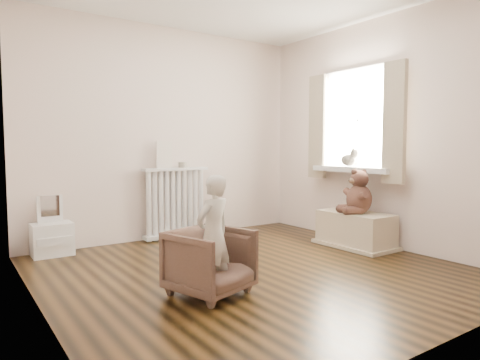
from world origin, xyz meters
TOP-DOWN VIEW (x-y plane):
  - floor at (0.00, 0.00)m, footprint 3.60×3.60m
  - back_wall at (0.00, 1.80)m, footprint 3.60×0.02m
  - front_wall at (0.00, -1.80)m, footprint 3.60×0.02m
  - left_wall at (-1.80, 0.00)m, footprint 0.02×3.60m
  - right_wall at (1.80, 0.00)m, footprint 0.02×3.60m
  - window at (1.76, 0.30)m, footprint 0.03×0.90m
  - window_sill at (1.67, 0.30)m, footprint 0.22×1.10m
  - curtain_left at (1.65, -0.27)m, footprint 0.06×0.26m
  - curtain_right at (1.65, 0.87)m, footprint 0.06×0.26m
  - radiator at (0.03, 1.68)m, footprint 0.83×0.16m
  - paper_doll at (-0.11, 1.68)m, footprint 0.20×0.02m
  - tin_a at (0.14, 1.68)m, footprint 0.11×0.11m
  - toy_vanity at (-1.42, 1.65)m, footprint 0.40×0.28m
  - armchair at (-0.66, -0.32)m, footprint 0.68×0.69m
  - child at (-0.66, -0.37)m, footprint 0.38×0.30m
  - toy_bench at (1.52, 0.12)m, footprint 0.44×0.83m
  - teddy_bear at (1.51, 0.06)m, footprint 0.49×0.43m
  - plush_cat at (1.66, 0.35)m, footprint 0.20×0.28m

SIDE VIEW (x-z plane):
  - floor at x=0.00m, z-range -0.01..0.01m
  - toy_bench at x=1.52m, z-range 0.00..0.40m
  - armchair at x=-0.66m, z-range 0.00..0.51m
  - toy_vanity at x=-1.42m, z-range -0.04..0.59m
  - radiator at x=0.03m, z-range -0.05..0.83m
  - child at x=-0.66m, z-range 0.02..0.93m
  - teddy_bear at x=1.51m, z-range 0.42..0.92m
  - window_sill at x=1.67m, z-range 0.84..0.90m
  - tin_a at x=0.14m, z-range 0.88..0.95m
  - plush_cat at x=1.66m, z-range 0.89..1.11m
  - paper_doll at x=-0.11m, z-range 0.88..1.21m
  - back_wall at x=0.00m, z-range 0.00..2.60m
  - front_wall at x=0.00m, z-range 0.00..2.60m
  - left_wall at x=-1.80m, z-range 0.00..2.60m
  - right_wall at x=1.80m, z-range 0.00..2.60m
  - curtain_left at x=1.65m, z-range 0.74..2.04m
  - curtain_right at x=1.65m, z-range 0.74..2.04m
  - window at x=1.76m, z-range 0.90..2.00m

